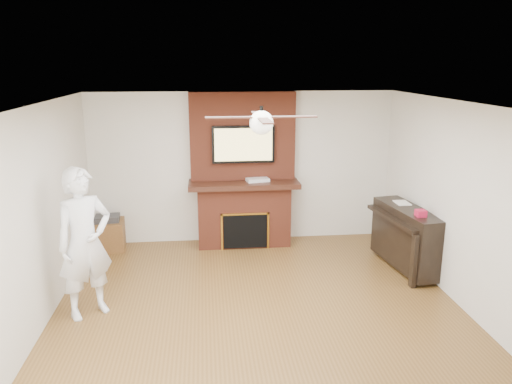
{
  "coord_description": "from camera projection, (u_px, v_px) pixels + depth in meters",
  "views": [
    {
      "loc": [
        -0.62,
        -5.36,
        2.96
      ],
      "look_at": [
        0.04,
        0.9,
        1.31
      ],
      "focal_mm": 35.0,
      "sensor_mm": 36.0,
      "label": 1
    }
  ],
  "objects": [
    {
      "name": "candle_blue",
      "position": [
        253.0,
        244.0,
        8.27
      ],
      "size": [
        0.05,
        0.05,
        0.07
      ],
      "primitive_type": "cylinder",
      "color": "#34509D",
      "rests_on": "ground"
    },
    {
      "name": "person",
      "position": [
        85.0,
        243.0,
        5.82
      ],
      "size": [
        0.8,
        0.75,
        1.81
      ],
      "primitive_type": "imported",
      "rotation": [
        0.0,
        0.0,
        0.62
      ],
      "color": "silver",
      "rests_on": "ground"
    },
    {
      "name": "tv",
      "position": [
        243.0,
        144.0,
        7.95
      ],
      "size": [
        1.0,
        0.08,
        0.6
      ],
      "color": "black",
      "rests_on": "fireplace"
    },
    {
      "name": "ceiling_fan",
      "position": [
        261.0,
        122.0,
        5.38
      ],
      "size": [
        1.21,
        1.21,
        0.31
      ],
      "color": "black",
      "rests_on": "room_shell"
    },
    {
      "name": "cable_box",
      "position": [
        258.0,
        180.0,
        8.07
      ],
      "size": [
        0.39,
        0.27,
        0.05
      ],
      "primitive_type": "cube",
      "rotation": [
        0.0,
        0.0,
        0.2
      ],
      "color": "silver",
      "rests_on": "fireplace"
    },
    {
      "name": "candle_cream",
      "position": [
        246.0,
        244.0,
        8.19
      ],
      "size": [
        0.09,
        0.09,
        0.11
      ],
      "primitive_type": "cylinder",
      "color": "beige",
      "rests_on": "ground"
    },
    {
      "name": "side_table",
      "position": [
        109.0,
        234.0,
        8.06
      ],
      "size": [
        0.53,
        0.53,
        0.57
      ],
      "rotation": [
        0.0,
        0.0,
        0.08
      ],
      "color": "brown",
      "rests_on": "ground"
    },
    {
      "name": "room_shell",
      "position": [
        261.0,
        217.0,
        5.65
      ],
      "size": [
        5.36,
        5.86,
        2.86
      ],
      "color": "brown",
      "rests_on": "ground"
    },
    {
      "name": "piano",
      "position": [
        407.0,
        237.0,
        7.25
      ],
      "size": [
        0.7,
        1.45,
        1.01
      ],
      "rotation": [
        0.0,
        0.0,
        0.14
      ],
      "color": "black",
      "rests_on": "ground"
    },
    {
      "name": "candle_orange",
      "position": [
        230.0,
        244.0,
        8.17
      ],
      "size": [
        0.08,
        0.08,
        0.12
      ],
      "primitive_type": "cylinder",
      "color": "#BC4716",
      "rests_on": "ground"
    },
    {
      "name": "candle_green",
      "position": [
        249.0,
        243.0,
        8.23
      ],
      "size": [
        0.07,
        0.07,
        0.1
      ],
      "primitive_type": "cylinder",
      "color": "#457830",
      "rests_on": "ground"
    },
    {
      "name": "fireplace",
      "position": [
        243.0,
        185.0,
        8.17
      ],
      "size": [
        1.78,
        0.64,
        2.5
      ],
      "color": "maroon",
      "rests_on": "ground"
    }
  ]
}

